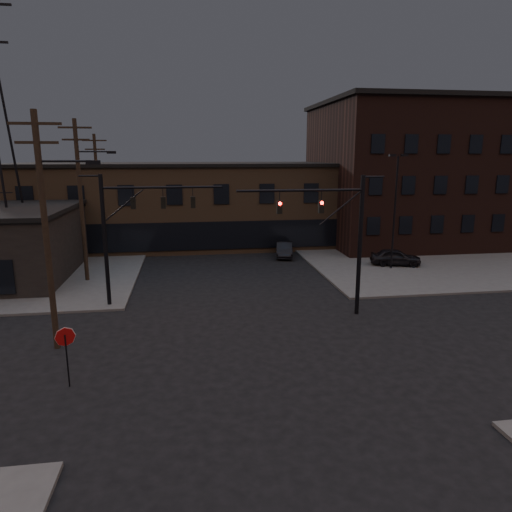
# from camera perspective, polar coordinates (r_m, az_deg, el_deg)

# --- Properties ---
(ground) EXTENTS (140.00, 140.00, 0.00)m
(ground) POSITION_cam_1_polar(r_m,az_deg,el_deg) (21.86, 0.34, -12.00)
(ground) COLOR black
(ground) RESTS_ON ground
(sidewalk_ne) EXTENTS (30.00, 30.00, 0.15)m
(sidewalk_ne) POSITION_cam_1_polar(r_m,az_deg,el_deg) (49.45, 22.10, 1.10)
(sidewalk_ne) COLOR #474744
(sidewalk_ne) RESTS_ON ground
(building_row) EXTENTS (40.00, 12.00, 8.00)m
(building_row) POSITION_cam_1_polar(r_m,az_deg,el_deg) (48.01, -4.87, 6.40)
(building_row) COLOR brown
(building_row) RESTS_ON ground
(building_right) EXTENTS (22.00, 16.00, 14.00)m
(building_right) POSITION_cam_1_polar(r_m,az_deg,el_deg) (52.13, 20.49, 9.46)
(building_right) COLOR black
(building_right) RESTS_ON ground
(traffic_signal_near) EXTENTS (7.12, 0.24, 8.00)m
(traffic_signal_near) POSITION_cam_1_polar(r_m,az_deg,el_deg) (25.91, 10.59, 3.11)
(traffic_signal_near) COLOR black
(traffic_signal_near) RESTS_ON ground
(traffic_signal_far) EXTENTS (7.12, 0.24, 8.00)m
(traffic_signal_far) POSITION_cam_1_polar(r_m,az_deg,el_deg) (28.18, -15.91, 3.75)
(traffic_signal_far) COLOR black
(traffic_signal_far) RESTS_ON ground
(stop_sign) EXTENTS (0.72, 0.33, 2.48)m
(stop_sign) POSITION_cam_1_polar(r_m,az_deg,el_deg) (19.70, -22.70, -10.01)
(stop_sign) COLOR black
(stop_sign) RESTS_ON ground
(utility_pole_near) EXTENTS (3.70, 0.28, 11.00)m
(utility_pole_near) POSITION_cam_1_polar(r_m,az_deg,el_deg) (22.78, -24.69, 3.29)
(utility_pole_near) COLOR black
(utility_pole_near) RESTS_ON ground
(utility_pole_mid) EXTENTS (3.70, 0.28, 11.50)m
(utility_pole_mid) POSITION_cam_1_polar(r_m,az_deg,el_deg) (34.56, -20.97, 6.81)
(utility_pole_mid) COLOR black
(utility_pole_mid) RESTS_ON ground
(utility_pole_far) EXTENTS (2.20, 0.28, 11.00)m
(utility_pole_far) POSITION_cam_1_polar(r_m,az_deg,el_deg) (46.53, -19.15, 7.78)
(utility_pole_far) COLOR black
(utility_pole_far) RESTS_ON ground
(lot_light_a) EXTENTS (1.50, 0.28, 9.14)m
(lot_light_a) POSITION_cam_1_polar(r_m,az_deg,el_deg) (37.47, 17.02, 6.52)
(lot_light_a) COLOR black
(lot_light_a) RESTS_ON ground
(lot_light_b) EXTENTS (1.50, 0.28, 9.14)m
(lot_light_b) POSITION_cam_1_polar(r_m,az_deg,el_deg) (44.66, 21.28, 7.10)
(lot_light_b) COLOR black
(lot_light_b) RESTS_ON ground
(parked_car_lot_a) EXTENTS (4.33, 2.68, 1.37)m
(parked_car_lot_a) POSITION_cam_1_polar(r_m,az_deg,el_deg) (39.38, 17.04, -0.12)
(parked_car_lot_a) COLOR black
(parked_car_lot_a) RESTS_ON sidewalk_ne
(parked_car_lot_b) EXTENTS (4.93, 2.74, 1.35)m
(parked_car_lot_b) POSITION_cam_1_polar(r_m,az_deg,el_deg) (47.12, 15.64, 1.96)
(parked_car_lot_b) COLOR silver
(parked_car_lot_b) RESTS_ON sidewalk_ne
(car_crossing) EXTENTS (2.15, 4.22, 1.33)m
(car_crossing) POSITION_cam_1_polar(r_m,az_deg,el_deg) (41.52, 3.55, 0.80)
(car_crossing) COLOR black
(car_crossing) RESTS_ON ground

